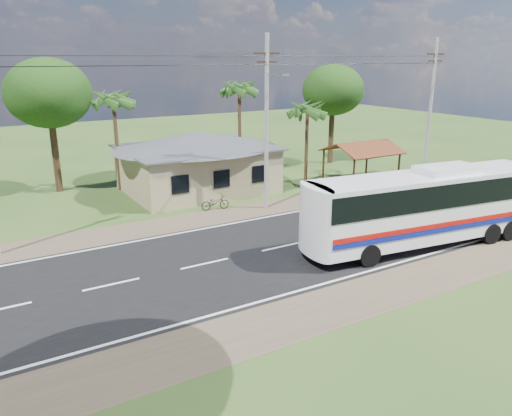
{
  "coord_description": "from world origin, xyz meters",
  "views": [
    {
      "loc": [
        -13.7,
        -20.42,
        9.59
      ],
      "look_at": [
        -1.03,
        1.0,
        2.04
      ],
      "focal_mm": 35.0,
      "sensor_mm": 36.0,
      "label": 1
    }
  ],
  "objects_px": {
    "motorcycle": "(215,203)",
    "person": "(353,191)",
    "coach_bus": "(428,201)",
    "waiting_shed": "(362,149)"
  },
  "relations": [
    {
      "from": "person",
      "to": "motorcycle",
      "type": "bearing_deg",
      "value": -19.37
    },
    {
      "from": "motorcycle",
      "to": "person",
      "type": "relative_size",
      "value": 1.14
    },
    {
      "from": "waiting_shed",
      "to": "motorcycle",
      "type": "distance_m",
      "value": 13.3
    },
    {
      "from": "person",
      "to": "coach_bus",
      "type": "bearing_deg",
      "value": 76.6
    },
    {
      "from": "coach_bus",
      "to": "motorcycle",
      "type": "xyz_separation_m",
      "value": [
        -6.82,
        11.35,
        -1.9
      ]
    },
    {
      "from": "waiting_shed",
      "to": "coach_bus",
      "type": "relative_size",
      "value": 0.38
    },
    {
      "from": "motorcycle",
      "to": "coach_bus",
      "type": "bearing_deg",
      "value": -139.39
    },
    {
      "from": "motorcycle",
      "to": "person",
      "type": "height_order",
      "value": "person"
    },
    {
      "from": "coach_bus",
      "to": "person",
      "type": "xyz_separation_m",
      "value": [
        2.06,
        8.05,
        -1.57
      ]
    },
    {
      "from": "coach_bus",
      "to": "person",
      "type": "bearing_deg",
      "value": 83.12
    }
  ]
}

